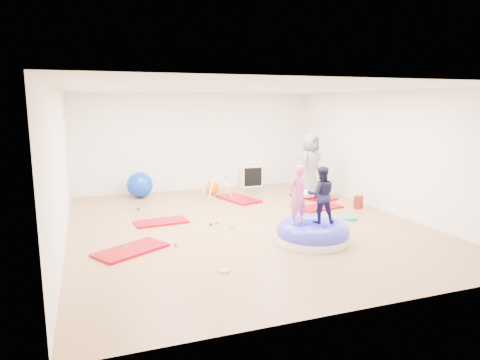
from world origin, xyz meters
name	(u,v)px	position (x,y,z in m)	size (l,w,h in m)	color
room	(245,158)	(0.00, 0.00, 1.40)	(7.01, 8.01, 2.81)	#B5764B
gym_mat_front_left	(131,250)	(-2.43, -0.88, 0.03)	(1.23, 0.61, 0.05)	#A60009
gym_mat_mid_left	(161,222)	(-1.64, 0.72, 0.02)	(1.09, 0.55, 0.05)	#A60009
gym_mat_center_back	(238,199)	(0.65, 2.21, 0.03)	(1.26, 0.63, 0.05)	#A60009
gym_mat_right	(319,207)	(2.19, 0.68, 0.02)	(1.10, 0.55, 0.05)	#A60009
gym_mat_rear_right	(313,197)	(2.62, 1.77, 0.02)	(1.19, 0.60, 0.05)	#A60009
inflatable_cushion	(313,233)	(0.77, -1.49, 0.16)	(1.34, 1.34, 0.42)	white
child_pink	(297,192)	(0.49, -1.40, 0.94)	(0.40, 0.26, 1.10)	pink
child_navy	(321,192)	(0.95, -1.43, 0.91)	(0.51, 0.40, 1.05)	#19183B
adult_caregiver	(310,165)	(2.51, 1.79, 0.89)	(0.82, 0.53, 1.68)	gray
infant	(309,194)	(2.39, 1.56, 0.17)	(0.39, 0.40, 0.23)	#C5EEFD
ball_pit_balls	(196,230)	(-1.09, -0.12, 0.04)	(4.11, 2.95, 0.07)	#0C38C7
exercise_ball_blue	(140,185)	(-1.74, 3.40, 0.35)	(0.70, 0.70, 0.70)	#0C38C7
exercise_ball_orange	(212,188)	(0.18, 3.09, 0.19)	(0.39, 0.39, 0.39)	#FF7A00
infant_play_gym	(217,184)	(0.24, 2.81, 0.34)	(0.66, 0.63, 0.51)	white
cube_shelf	(251,176)	(1.63, 3.79, 0.32)	(0.65, 0.32, 0.65)	white
balance_disc	(350,218)	(2.28, -0.44, 0.04)	(0.32, 0.32, 0.07)	#1895B1
backpack	(358,202)	(3.09, 0.39, 0.15)	(0.26, 0.16, 0.30)	red
yellow_toy	(224,271)	(-1.18, -2.27, 0.01)	(0.19, 0.19, 0.03)	yellow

